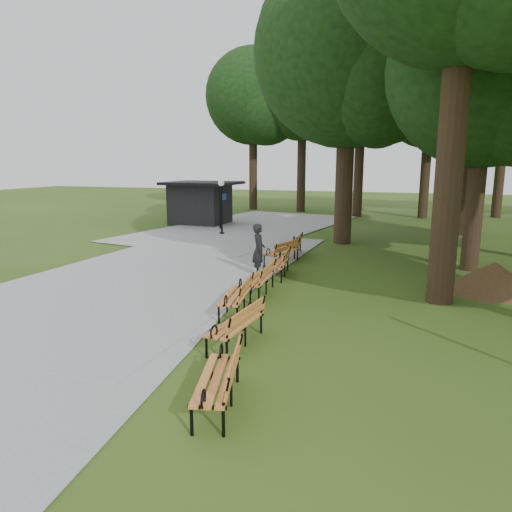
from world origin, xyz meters
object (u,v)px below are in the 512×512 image
(bench_5, at_px, (281,252))
(bench_2, at_px, (235,296))
(dirt_mound, at_px, (494,277))
(bench_1, at_px, (235,324))
(lawn_tree_4, at_px, (477,52))
(bench_6, at_px, (292,245))
(person, at_px, (259,250))
(lamp_post, at_px, (221,195))
(kiosk, at_px, (200,203))
(bench_0, at_px, (217,379))
(bench_3, at_px, (259,279))
(lawn_tree_2, at_px, (349,51))
(bench_4, at_px, (278,263))
(lawn_tree_1, at_px, (487,68))

(bench_5, bearing_deg, bench_2, 20.90)
(dirt_mound, relative_size, bench_1, 1.23)
(lawn_tree_4, bearing_deg, bench_6, -130.03)
(person, height_order, lamp_post, lamp_post)
(bench_1, bearing_deg, person, -161.07)
(dirt_mound, distance_m, bench_1, 8.30)
(kiosk, relative_size, bench_2, 2.15)
(person, height_order, bench_0, person)
(bench_0, bearing_deg, bench_1, -179.76)
(person, relative_size, kiosk, 0.42)
(bench_1, xyz_separation_m, bench_5, (-1.25, 7.96, 0.00))
(bench_3, bearing_deg, bench_1, 7.59)
(dirt_mound, xyz_separation_m, lawn_tree_2, (-5.39, 7.08, 7.94))
(bench_2, distance_m, bench_4, 4.03)
(bench_3, relative_size, lawn_tree_1, 0.19)
(lawn_tree_2, bearing_deg, bench_3, -95.86)
(kiosk, relative_size, bench_0, 2.15)
(kiosk, bearing_deg, bench_3, -57.16)
(bench_4, bearing_deg, bench_1, -0.20)
(lawn_tree_2, height_order, lawn_tree_4, lawn_tree_2)
(bench_1, xyz_separation_m, bench_3, (-0.75, 3.77, 0.00))
(bench_5, distance_m, lawn_tree_2, 9.63)
(bench_0, distance_m, bench_6, 12.01)
(bench_0, distance_m, bench_3, 6.32)
(bench_3, bearing_deg, bench_5, -176.83)
(lawn_tree_1, bearing_deg, bench_3, -138.64)
(bench_1, relative_size, lawn_tree_1, 0.19)
(lamp_post, xyz_separation_m, bench_0, (6.75, -16.25, -1.62))
(kiosk, distance_m, bench_6, 11.15)
(kiosk, relative_size, lawn_tree_4, 0.33)
(lamp_post, distance_m, bench_5, 7.81)
(lawn_tree_1, bearing_deg, bench_4, -153.04)
(bench_1, distance_m, bench_5, 8.06)
(bench_2, xyz_separation_m, bench_5, (-0.50, 6.02, 0.00))
(kiosk, xyz_separation_m, bench_2, (8.27, -15.45, -0.84))
(lawn_tree_4, bearing_deg, lamp_post, -161.85)
(bench_4, xyz_separation_m, lawn_tree_4, (6.52, 11.76, 8.46))
(lawn_tree_4, bearing_deg, bench_5, -125.49)
(lawn_tree_2, bearing_deg, bench_2, -94.92)
(bench_0, relative_size, bench_5, 1.00)
(bench_2, distance_m, bench_6, 7.54)
(kiosk, relative_size, lawn_tree_2, 0.33)
(bench_5, bearing_deg, dirt_mound, 91.05)
(dirt_mound, bearing_deg, kiosk, 142.36)
(bench_1, relative_size, lawn_tree_2, 0.15)
(bench_2, height_order, lawn_tree_2, lawn_tree_2)
(lamp_post, bearing_deg, kiosk, 129.25)
(lawn_tree_2, distance_m, lawn_tree_4, 7.14)
(dirt_mound, relative_size, bench_5, 1.23)
(bench_6, distance_m, lawn_tree_2, 8.90)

